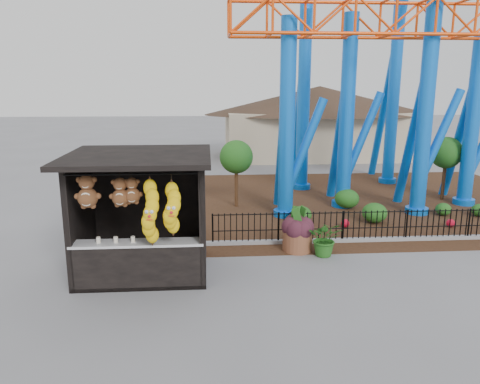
{
  "coord_description": "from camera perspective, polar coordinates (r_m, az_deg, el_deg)",
  "views": [
    {
      "loc": [
        -1.33,
        -10.44,
        4.8
      ],
      "look_at": [
        -0.48,
        1.5,
        2.0
      ],
      "focal_mm": 35.0,
      "sensor_mm": 36.0,
      "label": 1
    }
  ],
  "objects": [
    {
      "name": "curb",
      "position": [
        15.21,
        16.75,
        -5.57
      ],
      "size": [
        18.0,
        0.18,
        0.12
      ],
      "primitive_type": "cube",
      "color": "gray",
      "rests_on": "ground"
    },
    {
      "name": "mulch_bed",
      "position": [
        19.78,
        11.7,
        -1.13
      ],
      "size": [
        18.0,
        12.0,
        0.02
      ],
      "primitive_type": "cube",
      "color": "#331E11",
      "rests_on": "ground"
    },
    {
      "name": "roller_coaster",
      "position": [
        19.82,
        15.68,
        17.46
      ],
      "size": [
        11.0,
        6.37,
        10.82
      ],
      "color": "blue",
      "rests_on": "ground"
    },
    {
      "name": "landscaping",
      "position": [
        17.75,
        15.23,
        -1.87
      ],
      "size": [
        7.37,
        3.34,
        0.75
      ],
      "color": "#1E5218",
      "rests_on": "mulch_bed"
    },
    {
      "name": "terracotta_planter",
      "position": [
        13.82,
        7.01,
        -5.93
      ],
      "size": [
        1.14,
        1.14,
        0.6
      ],
      "primitive_type": "cylinder",
      "rotation": [
        0.0,
        0.0,
        -0.43
      ],
      "color": "brown",
      "rests_on": "ground"
    },
    {
      "name": "planter_foliage",
      "position": [
        13.63,
        7.08,
        -3.46
      ],
      "size": [
        0.7,
        0.7,
        0.64
      ],
      "primitive_type": "ellipsoid",
      "color": "#361520",
      "rests_on": "terracotta_planter"
    },
    {
      "name": "pavilion",
      "position": [
        31.36,
        9.61,
        9.81
      ],
      "size": [
        15.0,
        15.0,
        4.8
      ],
      "color": "#BFAD8C",
      "rests_on": "ground"
    },
    {
      "name": "ground",
      "position": [
        11.57,
        2.97,
        -11.37
      ],
      "size": [
        120.0,
        120.0,
        0.0
      ],
      "primitive_type": "plane",
      "color": "slate",
      "rests_on": "ground"
    },
    {
      "name": "potted_plant",
      "position": [
        13.48,
        10.38,
        -5.58
      ],
      "size": [
        1.12,
        1.04,
        1.03
      ],
      "primitive_type": "imported",
      "rotation": [
        0.0,
        0.0,
        -0.29
      ],
      "color": "#1F4E17",
      "rests_on": "ground"
    },
    {
      "name": "prize_booth",
      "position": [
        11.94,
        -11.94,
        -3.09
      ],
      "size": [
        3.5,
        3.4,
        3.12
      ],
      "color": "black",
      "rests_on": "ground"
    },
    {
      "name": "picket_fence",
      "position": [
        15.42,
        20.0,
        -3.84
      ],
      "size": [
        12.2,
        0.06,
        1.0
      ],
      "primitive_type": null,
      "color": "black",
      "rests_on": "ground"
    }
  ]
}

